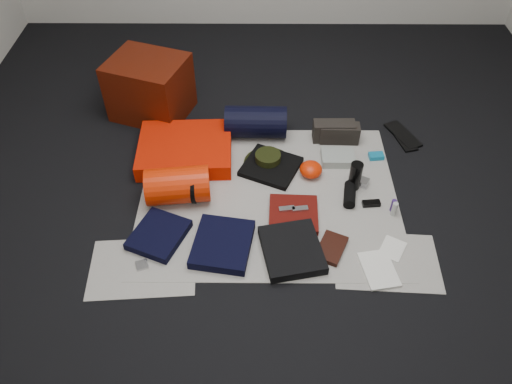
{
  "coord_description": "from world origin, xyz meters",
  "views": [
    {
      "loc": [
        -0.07,
        -2.16,
        2.26
      ],
      "look_at": [
        -0.08,
        -0.06,
        0.1
      ],
      "focal_mm": 35.0,
      "sensor_mm": 36.0,
      "label": 1
    }
  ],
  "objects_px": {
    "navy_duffel": "(256,122)",
    "water_bottle": "(355,176)",
    "red_cabinet": "(150,88)",
    "compact_camera": "(360,181)",
    "stuff_sack": "(178,185)",
    "sleeping_pad": "(185,149)",
    "paperback_book": "(331,248)"
  },
  "relations": [
    {
      "from": "compact_camera",
      "to": "red_cabinet",
      "type": "bearing_deg",
      "value": -179.18
    },
    {
      "from": "water_bottle",
      "to": "compact_camera",
      "type": "xyz_separation_m",
      "value": [
        0.04,
        0.03,
        -0.08
      ]
    },
    {
      "from": "red_cabinet",
      "to": "paperback_book",
      "type": "bearing_deg",
      "value": -27.73
    },
    {
      "from": "water_bottle",
      "to": "compact_camera",
      "type": "bearing_deg",
      "value": 34.53
    },
    {
      "from": "sleeping_pad",
      "to": "water_bottle",
      "type": "relative_size",
      "value": 3.16
    },
    {
      "from": "red_cabinet",
      "to": "stuff_sack",
      "type": "relative_size",
      "value": 1.35
    },
    {
      "from": "stuff_sack",
      "to": "water_bottle",
      "type": "bearing_deg",
      "value": 5.55
    },
    {
      "from": "stuff_sack",
      "to": "water_bottle",
      "type": "height_order",
      "value": "stuff_sack"
    },
    {
      "from": "red_cabinet",
      "to": "water_bottle",
      "type": "height_order",
      "value": "red_cabinet"
    },
    {
      "from": "sleeping_pad",
      "to": "stuff_sack",
      "type": "bearing_deg",
      "value": -89.57
    },
    {
      "from": "stuff_sack",
      "to": "paperback_book",
      "type": "xyz_separation_m",
      "value": [
        0.9,
        -0.4,
        -0.1
      ]
    },
    {
      "from": "compact_camera",
      "to": "stuff_sack",
      "type": "bearing_deg",
      "value": -144.41
    },
    {
      "from": "sleeping_pad",
      "to": "paperback_book",
      "type": "height_order",
      "value": "sleeping_pad"
    },
    {
      "from": "sleeping_pad",
      "to": "compact_camera",
      "type": "height_order",
      "value": "sleeping_pad"
    },
    {
      "from": "paperback_book",
      "to": "sleeping_pad",
      "type": "bearing_deg",
      "value": 163.61
    },
    {
      "from": "compact_camera",
      "to": "paperback_book",
      "type": "relative_size",
      "value": 0.51
    },
    {
      "from": "water_bottle",
      "to": "red_cabinet",
      "type": "bearing_deg",
      "value": 150.37
    },
    {
      "from": "navy_duffel",
      "to": "paperback_book",
      "type": "xyz_separation_m",
      "value": [
        0.43,
        -1.02,
        -0.1
      ]
    },
    {
      "from": "red_cabinet",
      "to": "sleeping_pad",
      "type": "bearing_deg",
      "value": -40.19
    },
    {
      "from": "sleeping_pad",
      "to": "compact_camera",
      "type": "xyz_separation_m",
      "value": [
        1.14,
        -0.26,
        -0.03
      ]
    },
    {
      "from": "red_cabinet",
      "to": "sleeping_pad",
      "type": "xyz_separation_m",
      "value": [
        0.29,
        -0.5,
        -0.15
      ]
    },
    {
      "from": "red_cabinet",
      "to": "stuff_sack",
      "type": "xyz_separation_m",
      "value": [
        0.29,
        -0.9,
        -0.1
      ]
    },
    {
      "from": "sleeping_pad",
      "to": "navy_duffel",
      "type": "xyz_separation_m",
      "value": [
        0.47,
        0.23,
        0.06
      ]
    },
    {
      "from": "red_cabinet",
      "to": "water_bottle",
      "type": "relative_size",
      "value": 2.65
    },
    {
      "from": "navy_duffel",
      "to": "water_bottle",
      "type": "relative_size",
      "value": 2.18
    },
    {
      "from": "stuff_sack",
      "to": "navy_duffel",
      "type": "xyz_separation_m",
      "value": [
        0.47,
        0.63,
        -0.0
      ]
    },
    {
      "from": "red_cabinet",
      "to": "stuff_sack",
      "type": "distance_m",
      "value": 0.95
    },
    {
      "from": "navy_duffel",
      "to": "water_bottle",
      "type": "bearing_deg",
      "value": -38.8
    },
    {
      "from": "red_cabinet",
      "to": "navy_duffel",
      "type": "height_order",
      "value": "red_cabinet"
    },
    {
      "from": "sleeping_pad",
      "to": "navy_duffel",
      "type": "distance_m",
      "value": 0.53
    },
    {
      "from": "water_bottle",
      "to": "paperback_book",
      "type": "distance_m",
      "value": 0.54
    },
    {
      "from": "paperback_book",
      "to": "navy_duffel",
      "type": "bearing_deg",
      "value": 137.84
    }
  ]
}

